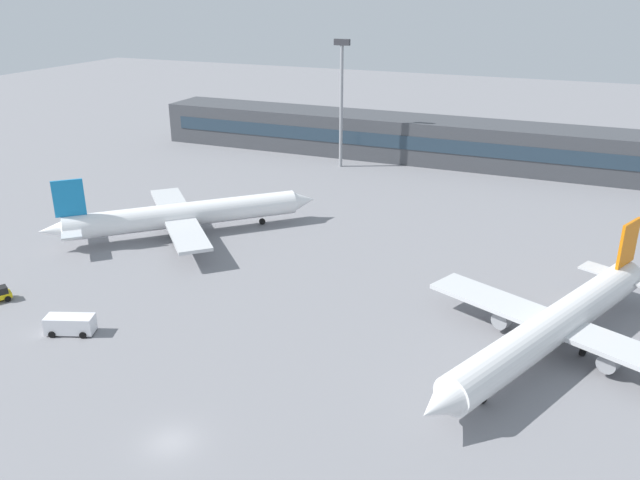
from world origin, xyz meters
The scene contains 6 objects.
ground_plane centered at (0.00, 40.00, 0.00)m, with size 400.00×400.00×0.00m, color gray.
terminal_building centered at (0.00, 98.56, 4.50)m, with size 128.39×12.13×9.00m.
airplane_near centered at (28.16, 26.68, 3.21)m, with size 28.87×40.08×10.52m.
airplane_mid centered at (-25.71, 41.41, 3.14)m, with size 32.45×31.28×10.31m.
service_van_white centered at (-20.63, 10.96, 1.11)m, with size 5.57×3.70×2.08m.
floodlight_tower_west centered at (-18.04, 86.96, 14.83)m, with size 3.20×0.80×25.63m.
Camera 1 is at (28.36, -35.48, 35.82)m, focal length 36.06 mm.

